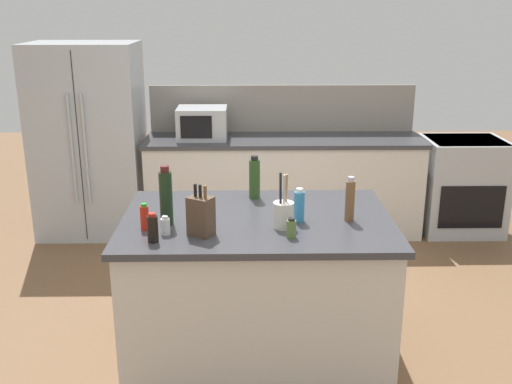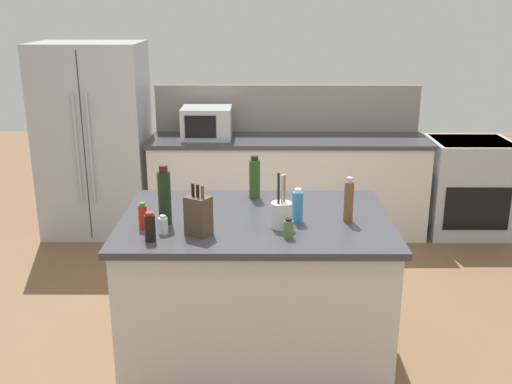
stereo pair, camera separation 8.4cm
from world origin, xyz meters
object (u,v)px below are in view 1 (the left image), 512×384
at_px(salt_shaker, 165,226).
at_px(dish_soap_bottle, 299,206).
at_px(range_oven, 461,185).
at_px(spice_jar_oregano, 291,228).
at_px(soy_sauce_bottle, 153,228).
at_px(refrigerator, 89,140).
at_px(wine_bottle, 166,197).
at_px(utensil_crock, 283,214).
at_px(pepper_grinder, 350,200).
at_px(microwave, 202,123).
at_px(hot_sauce_bottle, 145,217).
at_px(olive_oil_bottle, 255,178).
at_px(knife_block, 201,216).

distance_m(salt_shaker, dish_soap_bottle, 0.79).
distance_m(range_oven, spice_jar_oregano, 3.18).
height_order(spice_jar_oregano, soy_sauce_bottle, soy_sauce_bottle).
bearing_deg(spice_jar_oregano, range_oven, 53.50).
distance_m(refrigerator, wine_bottle, 2.57).
bearing_deg(salt_shaker, spice_jar_oregano, -4.80).
xyz_separation_m(utensil_crock, pepper_grinder, (0.40, 0.11, 0.04)).
height_order(microwave, salt_shaker, microwave).
distance_m(range_oven, pepper_grinder, 2.77).
bearing_deg(range_oven, hot_sauce_bottle, -138.41).
xyz_separation_m(wine_bottle, dish_soap_bottle, (0.77, 0.03, -0.07)).
xyz_separation_m(microwave, olive_oil_bottle, (0.47, -1.81, -0.01)).
bearing_deg(spice_jar_oregano, hot_sauce_bottle, 170.63).
height_order(range_oven, microwave, microwave).
bearing_deg(microwave, refrigerator, 177.29).
distance_m(knife_block, soy_sauce_bottle, 0.27).
xyz_separation_m(refrigerator, knife_block, (1.25, -2.52, 0.14)).
bearing_deg(utensil_crock, soy_sauce_bottle, -163.98).
height_order(range_oven, spice_jar_oregano, spice_jar_oregano).
height_order(salt_shaker, wine_bottle, wine_bottle).
distance_m(refrigerator, hot_sauce_bottle, 2.61).
height_order(salt_shaker, spice_jar_oregano, spice_jar_oregano).
bearing_deg(microwave, range_oven, -0.00).
bearing_deg(wine_bottle, utensil_crock, -5.83).
xyz_separation_m(hot_sauce_bottle, soy_sauce_bottle, (0.07, -0.18, 0.00)).
relative_size(salt_shaker, wine_bottle, 0.31).
height_order(range_oven, knife_block, knife_block).
bearing_deg(pepper_grinder, soy_sauce_bottle, -164.27).
distance_m(utensil_crock, dish_soap_bottle, 0.14).
distance_m(soy_sauce_bottle, wine_bottle, 0.29).
height_order(hot_sauce_bottle, wine_bottle, wine_bottle).
distance_m(utensil_crock, soy_sauce_bottle, 0.74).
distance_m(microwave, olive_oil_bottle, 1.87).
height_order(utensil_crock, wine_bottle, wine_bottle).
bearing_deg(salt_shaker, dish_soap_bottle, 14.41).
xyz_separation_m(refrigerator, salt_shaker, (1.05, -2.51, 0.08)).
distance_m(knife_block, hot_sauce_bottle, 0.34).
bearing_deg(refrigerator, microwave, -2.71).
bearing_deg(wine_bottle, olive_oil_bottle, 42.88).
bearing_deg(dish_soap_bottle, salt_shaker, -165.59).
height_order(utensil_crock, dish_soap_bottle, utensil_crock).
bearing_deg(knife_block, pepper_grinder, 45.19).
distance_m(microwave, dish_soap_bottle, 2.38).
bearing_deg(olive_oil_bottle, spice_jar_oregano, -74.88).
bearing_deg(hot_sauce_bottle, dish_soap_bottle, 7.58).
height_order(range_oven, pepper_grinder, pepper_grinder).
xyz_separation_m(olive_oil_bottle, salt_shaker, (-0.50, -0.65, -0.08)).
bearing_deg(refrigerator, knife_block, -63.69).
height_order(knife_block, salt_shaker, knife_block).
distance_m(olive_oil_bottle, spice_jar_oregano, 0.73).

